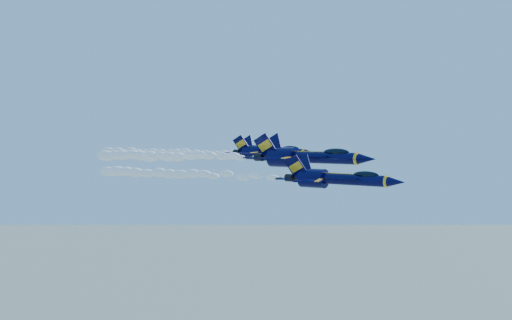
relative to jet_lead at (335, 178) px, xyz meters
The scene contains 6 objects.
jet_lead is the anchor object (origin of this frame).
smoke_trail_jet_lead 24.64m from the jet_lead, behind, with size 36.29×1.69×1.52m, color white.
jet_second 13.46m from the jet_lead, 136.52° to the left, with size 18.91×15.51×7.03m.
smoke_trail_jet_second 37.07m from the jet_lead, 165.69° to the left, with size 36.29×2.11×1.90m, color white.
jet_third 30.30m from the jet_lead, 139.69° to the left, with size 16.29×13.37×6.06m.
smoke_trail_jet_third 52.00m from the jet_lead, 157.91° to the left, with size 36.29×1.82×1.63m, color white.
Camera 1 is at (49.39, -72.40, 156.57)m, focal length 40.00 mm.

